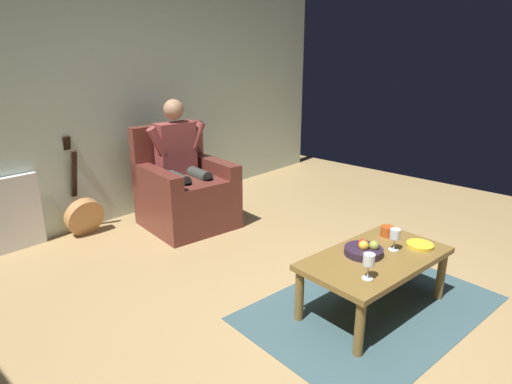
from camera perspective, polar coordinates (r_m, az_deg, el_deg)
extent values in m
plane|color=#A28454|center=(3.24, 11.04, -15.54)|extent=(7.37, 7.37, 0.00)
cube|color=silver|center=(4.84, -18.66, 11.63)|extent=(6.54, 0.06, 2.61)
cube|color=#365055|center=(3.38, 14.56, -14.18)|extent=(1.90, 1.39, 0.01)
cube|color=brown|center=(4.64, -8.77, -1.82)|extent=(0.91, 0.93, 0.42)
cube|color=brown|center=(4.51, -8.54, 1.11)|extent=(0.61, 0.77, 0.10)
cube|color=brown|center=(4.71, -5.51, 2.84)|extent=(0.26, 0.84, 0.24)
cube|color=brown|center=(4.39, -12.67, 1.35)|extent=(0.26, 0.84, 0.24)
cube|color=brown|center=(4.79, -11.23, 5.06)|extent=(0.81, 0.23, 0.60)
cube|color=brown|center=(4.63, -10.27, 5.53)|extent=(0.42, 0.24, 0.53)
sphere|color=#A87A5B|center=(4.56, -10.55, 10.40)|extent=(0.20, 0.20, 0.20)
cylinder|color=#31342F|center=(4.59, -7.55, 2.28)|extent=(0.18, 0.40, 0.13)
cylinder|color=#31342F|center=(4.52, -6.10, -1.59)|extent=(0.13, 0.13, 0.52)
cylinder|color=brown|center=(4.68, -7.59, 7.25)|extent=(0.21, 0.12, 0.29)
cylinder|color=#31342F|center=(4.47, -10.24, 1.72)|extent=(0.18, 0.40, 0.13)
cylinder|color=#31342F|center=(4.39, -8.79, -2.27)|extent=(0.13, 0.13, 0.52)
cylinder|color=brown|center=(4.46, -12.61, 6.44)|extent=(0.21, 0.12, 0.29)
cube|color=brown|center=(3.19, 15.11, -8.25)|extent=(1.14, 0.71, 0.04)
cylinder|color=brown|center=(3.57, 22.67, -9.89)|extent=(0.06, 0.06, 0.37)
cylinder|color=brown|center=(2.82, 13.16, -16.72)|extent=(0.06, 0.06, 0.37)
cylinder|color=brown|center=(3.77, 16.01, -7.56)|extent=(0.06, 0.06, 0.37)
cylinder|color=brown|center=(3.08, 5.59, -13.07)|extent=(0.06, 0.06, 0.37)
cylinder|color=#B47C48|center=(4.69, -21.18, -2.98)|extent=(0.37, 0.19, 0.39)
cylinder|color=black|center=(4.64, -20.93, -2.91)|extent=(0.10, 0.03, 0.10)
cube|color=black|center=(4.66, -22.35, 2.14)|extent=(0.05, 0.15, 0.48)
cube|color=black|center=(4.66, -23.18, 5.76)|extent=(0.07, 0.06, 0.14)
cube|color=white|center=(4.54, -29.44, -2.69)|extent=(0.61, 0.06, 0.69)
cylinder|color=silver|center=(2.88, 14.12, -10.71)|extent=(0.07, 0.07, 0.01)
cylinder|color=silver|center=(2.86, 14.19, -9.86)|extent=(0.01, 0.01, 0.09)
cylinder|color=silver|center=(2.82, 14.32, -8.40)|extent=(0.07, 0.07, 0.07)
cylinder|color=#590C19|center=(2.83, 14.29, -8.77)|extent=(0.06, 0.06, 0.03)
cylinder|color=silver|center=(3.31, 17.25, -7.08)|extent=(0.07, 0.07, 0.01)
cylinder|color=silver|center=(3.29, 17.32, -6.38)|extent=(0.01, 0.01, 0.08)
cylinder|color=silver|center=(3.26, 17.45, -5.16)|extent=(0.07, 0.07, 0.07)
cylinder|color=#590C19|center=(3.26, 17.42, -5.48)|extent=(0.06, 0.06, 0.03)
cylinder|color=#2B1E2E|center=(3.17, 13.66, -7.41)|extent=(0.27, 0.27, 0.05)
sphere|color=gold|center=(3.14, 13.66, -6.71)|extent=(0.07, 0.07, 0.07)
sphere|color=olive|center=(3.16, 14.93, -6.67)|extent=(0.07, 0.07, 0.07)
sphere|color=red|center=(3.16, 13.64, -6.55)|extent=(0.07, 0.07, 0.07)
cylinder|color=gold|center=(3.41, 20.32, -6.42)|extent=(0.19, 0.19, 0.02)
cylinder|color=#B04718|center=(3.51, 16.49, -4.85)|extent=(0.10, 0.10, 0.08)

